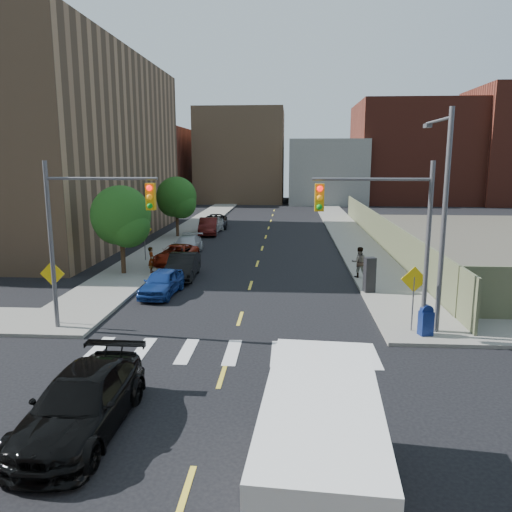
# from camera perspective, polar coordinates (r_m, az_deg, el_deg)

# --- Properties ---
(ground) EXTENTS (160.00, 160.00, 0.00)m
(ground) POSITION_cam_1_polar(r_m,az_deg,el_deg) (15.26, -4.92, -16.55)
(ground) COLOR black
(ground) RESTS_ON ground
(sidewalk_nw) EXTENTS (3.50, 73.00, 0.15)m
(sidewalk_nw) POSITION_cam_1_polar(r_m,az_deg,el_deg) (56.18, -6.34, 3.83)
(sidewalk_nw) COLOR gray
(sidewalk_nw) RESTS_ON ground
(sidewalk_ne) EXTENTS (3.50, 73.00, 0.15)m
(sidewalk_ne) POSITION_cam_1_polar(r_m,az_deg,el_deg) (55.58, 9.62, 3.67)
(sidewalk_ne) COLOR gray
(sidewalk_ne) RESTS_ON ground
(fence_north) EXTENTS (0.12, 44.00, 2.50)m
(fence_north) POSITION_cam_1_polar(r_m,az_deg,el_deg) (42.42, 13.94, 2.84)
(fence_north) COLOR #616849
(fence_north) RESTS_ON ground
(building_nw) EXTENTS (22.00, 30.00, 16.00)m
(building_nw) POSITION_cam_1_polar(r_m,az_deg,el_deg) (49.65, -25.77, 11.05)
(building_nw) COLOR #8C6B4C
(building_nw) RESTS_ON ground
(bg_bldg_west) EXTENTS (14.00, 18.00, 12.00)m
(bg_bldg_west) POSITION_cam_1_polar(r_m,az_deg,el_deg) (86.80, -12.49, 10.08)
(bg_bldg_west) COLOR #592319
(bg_bldg_west) RESTS_ON ground
(bg_bldg_midwest) EXTENTS (14.00, 16.00, 15.00)m
(bg_bldg_midwest) POSITION_cam_1_polar(r_m,az_deg,el_deg) (85.75, -1.63, 11.33)
(bg_bldg_midwest) COLOR #8C6B4C
(bg_bldg_midwest) RESTS_ON ground
(bg_bldg_center) EXTENTS (12.00, 16.00, 10.00)m
(bg_bldg_center) POSITION_cam_1_polar(r_m,az_deg,el_deg) (83.59, 7.98, 9.52)
(bg_bldg_center) COLOR gray
(bg_bldg_center) RESTS_ON ground
(bg_bldg_east) EXTENTS (18.00, 18.00, 16.00)m
(bg_bldg_east) POSITION_cam_1_polar(r_m,az_deg,el_deg) (87.64, 17.29, 11.17)
(bg_bldg_east) COLOR #592319
(bg_bldg_east) RESTS_ON ground
(signal_nw) EXTENTS (4.59, 0.30, 7.00)m
(signal_nw) POSITION_cam_1_polar(r_m,az_deg,el_deg) (21.16, -18.85, 3.58)
(signal_nw) COLOR #59595E
(signal_nw) RESTS_ON ground
(signal_ne) EXTENTS (4.59, 0.30, 7.00)m
(signal_ne) POSITION_cam_1_polar(r_m,az_deg,el_deg) (19.90, 14.94, 3.36)
(signal_ne) COLOR #59595E
(signal_ne) RESTS_ON ground
(streetlight_ne) EXTENTS (0.25, 3.70, 9.00)m
(streetlight_ne) POSITION_cam_1_polar(r_m,az_deg,el_deg) (21.22, 20.48, 5.37)
(streetlight_ne) COLOR #59595E
(streetlight_ne) RESTS_ON ground
(warn_sign_nw) EXTENTS (1.06, 0.06, 2.83)m
(warn_sign_nw) POSITION_cam_1_polar(r_m,az_deg,el_deg) (22.79, -22.20, -2.64)
(warn_sign_nw) COLOR #59595E
(warn_sign_nw) RESTS_ON ground
(warn_sign_ne) EXTENTS (1.06, 0.06, 2.83)m
(warn_sign_ne) POSITION_cam_1_polar(r_m,az_deg,el_deg) (21.11, 17.59, -3.37)
(warn_sign_ne) COLOR #59595E
(warn_sign_ne) RESTS_ON ground
(warn_sign_midwest) EXTENTS (1.06, 0.06, 2.83)m
(warn_sign_midwest) POSITION_cam_1_polar(r_m,az_deg,el_deg) (35.18, -12.64, 2.49)
(warn_sign_midwest) COLOR #59595E
(warn_sign_midwest) RESTS_ON ground
(tree_west_near) EXTENTS (3.66, 3.64, 5.52)m
(tree_west_near) POSITION_cam_1_polar(r_m,az_deg,el_deg) (31.32, -15.14, 4.09)
(tree_west_near) COLOR #332114
(tree_west_near) RESTS_ON ground
(tree_west_far) EXTENTS (3.66, 3.64, 5.52)m
(tree_west_far) POSITION_cam_1_polar(r_m,az_deg,el_deg) (45.69, -9.06, 6.41)
(tree_west_far) COLOR #332114
(tree_west_far) RESTS_ON ground
(parked_car_blue) EXTENTS (1.91, 4.10, 1.36)m
(parked_car_blue) POSITION_cam_1_polar(r_m,az_deg,el_deg) (26.67, -10.70, -2.99)
(parked_car_blue) COLOR navy
(parked_car_blue) RESTS_ON ground
(parked_car_black) EXTENTS (1.74, 4.56, 1.48)m
(parked_car_black) POSITION_cam_1_polar(r_m,az_deg,el_deg) (30.21, -8.38, -1.15)
(parked_car_black) COLOR black
(parked_car_black) RESTS_ON ground
(parked_car_red) EXTENTS (2.57, 4.85, 1.30)m
(parked_car_red) POSITION_cam_1_polar(r_m,az_deg,el_deg) (34.40, -9.07, 0.16)
(parked_car_red) COLOR maroon
(parked_car_red) RESTS_ON ground
(parked_car_silver) EXTENTS (1.90, 4.66, 1.35)m
(parked_car_silver) POSITION_cam_1_polar(r_m,az_deg,el_deg) (37.92, -7.85, 1.24)
(parked_car_silver) COLOR #B0B3B8
(parked_car_silver) RESTS_ON ground
(parked_car_white) EXTENTS (2.27, 4.71, 1.55)m
(parked_car_white) POSITION_cam_1_polar(r_m,az_deg,el_deg) (48.85, -5.12, 3.60)
(parked_car_white) COLOR silver
(parked_car_white) RESTS_ON ground
(parked_car_maroon) EXTENTS (2.13, 4.90, 1.57)m
(parked_car_maroon) POSITION_cam_1_polar(r_m,az_deg,el_deg) (47.50, -5.46, 3.40)
(parked_car_maroon) COLOR #3D0E0C
(parked_car_maroon) RESTS_ON ground
(parked_car_grey) EXTENTS (2.81, 5.22, 1.39)m
(parked_car_grey) POSITION_cam_1_polar(r_m,az_deg,el_deg) (52.15, -4.62, 4.00)
(parked_car_grey) COLOR black
(parked_car_grey) RESTS_ON ground
(black_sedan) EXTENTS (2.27, 5.46, 1.58)m
(black_sedan) POSITION_cam_1_polar(r_m,az_deg,el_deg) (14.33, -19.28, -15.57)
(black_sedan) COLOR black
(black_sedan) RESTS_ON ground
(cargo_van) EXTENTS (2.73, 5.91, 2.64)m
(cargo_van) POSITION_cam_1_polar(r_m,az_deg,el_deg) (10.77, 7.37, -20.82)
(cargo_van) COLOR white
(cargo_van) RESTS_ON ground
(mailbox) EXTENTS (0.60, 0.51, 1.24)m
(mailbox) POSITION_cam_1_polar(r_m,az_deg,el_deg) (21.08, 18.85, -6.98)
(mailbox) COLOR navy
(mailbox) RESTS_ON sidewalk_ne
(payphone) EXTENTS (0.64, 0.56, 1.85)m
(payphone) POSITION_cam_1_polar(r_m,az_deg,el_deg) (26.89, 12.85, -2.10)
(payphone) COLOR black
(payphone) RESTS_ON sidewalk_ne
(pedestrian_west) EXTENTS (0.43, 0.61, 1.60)m
(pedestrian_west) POSITION_cam_1_polar(r_m,az_deg,el_deg) (31.39, -11.85, -0.42)
(pedestrian_west) COLOR gray
(pedestrian_west) RESTS_ON sidewalk_nw
(pedestrian_east) EXTENTS (0.90, 0.71, 1.82)m
(pedestrian_east) POSITION_cam_1_polar(r_m,az_deg,el_deg) (30.10, 11.69, -0.69)
(pedestrian_east) COLOR gray
(pedestrian_east) RESTS_ON sidewalk_ne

